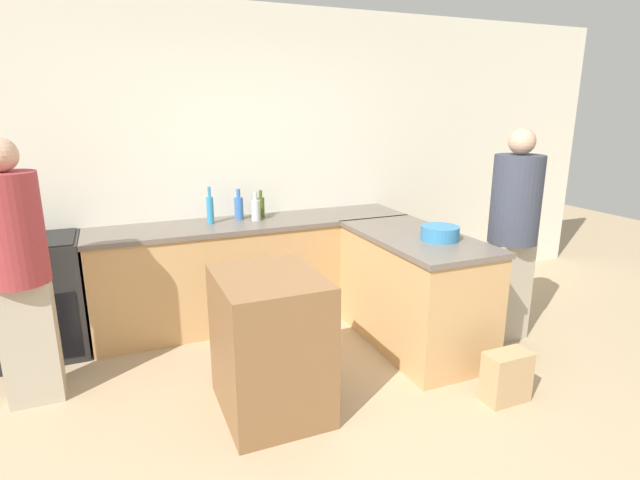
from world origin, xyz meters
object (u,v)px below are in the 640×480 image
at_px(mixing_bowl, 440,233).
at_px(person_at_peninsula, 513,230).
at_px(island_table, 270,344).
at_px(paper_bag, 506,377).
at_px(dish_soap_bottle, 210,209).
at_px(water_bottle_blue, 239,207).
at_px(range_oven, 42,297).
at_px(olive_oil_bottle, 261,206).
at_px(person_by_range, 18,267).
at_px(vinegar_bottle_clear, 256,209).

bearing_deg(mixing_bowl, person_at_peninsula, -2.71).
relative_size(island_table, paper_bag, 2.64).
bearing_deg(dish_soap_bottle, water_bottle_blue, 13.40).
height_order(range_oven, mixing_bowl, mixing_bowl).
relative_size(olive_oil_bottle, person_by_range, 0.14).
bearing_deg(olive_oil_bottle, person_at_peninsula, -38.11).
bearing_deg(person_by_range, mixing_bowl, -8.76).
distance_m(island_table, paper_bag, 1.54).
relative_size(range_oven, dish_soap_bottle, 2.91).
distance_m(water_bottle_blue, vinegar_bottle_clear, 0.16).
bearing_deg(person_by_range, island_table, -26.28).
xyz_separation_m(range_oven, paper_bag, (2.79, -1.90, -0.28)).
bearing_deg(person_by_range, water_bottle_blue, 27.67).
height_order(person_by_range, paper_bag, person_by_range).
xyz_separation_m(range_oven, person_by_range, (-0.00, -0.71, 0.46)).
relative_size(person_by_range, person_at_peninsula, 0.99).
distance_m(mixing_bowl, water_bottle_blue, 1.74).
distance_m(olive_oil_bottle, paper_bag, 2.42).
relative_size(mixing_bowl, olive_oil_bottle, 1.17).
xyz_separation_m(range_oven, water_bottle_blue, (1.57, 0.12, 0.55)).
bearing_deg(person_by_range, paper_bag, -23.04).
relative_size(dish_soap_bottle, person_by_range, 0.19).
relative_size(person_by_range, paper_bag, 5.00).
bearing_deg(vinegar_bottle_clear, person_at_peninsula, -34.17).
height_order(dish_soap_bottle, person_at_peninsula, person_at_peninsula).
xyz_separation_m(water_bottle_blue, paper_bag, (1.22, -2.02, -0.83)).
xyz_separation_m(dish_soap_bottle, person_by_range, (-1.32, -0.76, -0.11)).
xyz_separation_m(range_oven, person_at_peninsula, (3.44, -1.17, 0.46)).
bearing_deg(paper_bag, mixing_bowl, 91.64).
distance_m(olive_oil_bottle, person_by_range, 1.97).
xyz_separation_m(mixing_bowl, olive_oil_bottle, (-1.00, 1.27, 0.04)).
bearing_deg(island_table, range_oven, 134.62).
relative_size(range_oven, vinegar_bottle_clear, 3.69).
bearing_deg(dish_soap_bottle, mixing_bowl, -39.24).
bearing_deg(person_at_peninsula, range_oven, 161.23).
relative_size(range_oven, water_bottle_blue, 3.39).
height_order(water_bottle_blue, vinegar_bottle_clear, water_bottle_blue).
distance_m(island_table, dish_soap_bottle, 1.55).
xyz_separation_m(water_bottle_blue, person_by_range, (-1.58, -0.83, -0.09)).
xyz_separation_m(island_table, water_bottle_blue, (0.20, 1.50, 0.56)).
distance_m(range_oven, paper_bag, 3.39).
bearing_deg(island_table, vinegar_bottle_clear, 77.02).
bearing_deg(water_bottle_blue, mixing_bowl, -46.26).
bearing_deg(vinegar_bottle_clear, water_bottle_blue, 140.85).
relative_size(water_bottle_blue, dish_soap_bottle, 0.86).
bearing_deg(paper_bag, island_table, 160.24).
distance_m(island_table, person_by_range, 1.60).
bearing_deg(person_by_range, range_oven, 89.73).
distance_m(mixing_bowl, paper_bag, 1.09).
xyz_separation_m(island_table, person_by_range, (-1.37, 0.68, 0.47)).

